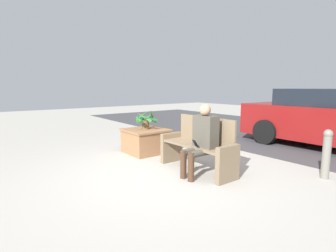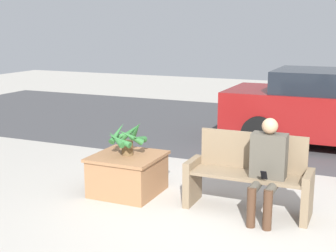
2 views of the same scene
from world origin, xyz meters
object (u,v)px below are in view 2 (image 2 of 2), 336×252
at_px(person_seated, 267,164).
at_px(potted_plant, 127,137).
at_px(bench, 249,176).
at_px(planter_box, 128,173).

height_order(person_seated, potted_plant, person_seated).
height_order(bench, person_seated, person_seated).
relative_size(bench, potted_plant, 2.71).
bearing_deg(bench, person_seated, -34.47).
distance_m(bench, person_seated, 0.38).
height_order(person_seated, planter_box, person_seated).
distance_m(bench, potted_plant, 1.69).
xyz_separation_m(bench, planter_box, (-1.66, -0.07, -0.15)).
xyz_separation_m(bench, person_seated, (0.25, -0.17, 0.23)).
height_order(bench, planter_box, bench).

